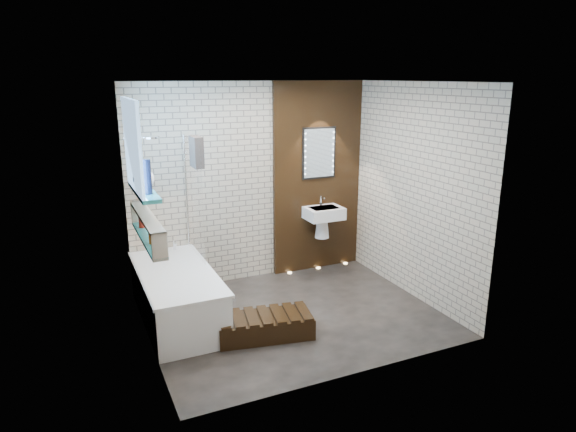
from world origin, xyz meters
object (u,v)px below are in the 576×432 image
bath_screen (194,198)px  led_mirror (319,153)px  washbasin (323,217)px  bathtub (177,296)px  walnut_step (265,326)px

bath_screen → led_mirror: size_ratio=2.00×
bath_screen → washbasin: (1.82, 0.18, -0.49)m
bathtub → walnut_step: bathtub is taller
bath_screen → led_mirror: 1.89m
bathtub → led_mirror: led_mirror is taller
led_mirror → bath_screen: bearing=-169.3°
walnut_step → bathtub: bearing=135.1°
bathtub → bath_screen: (0.35, 0.44, 0.99)m
bathtub → washbasin: bearing=16.0°
bath_screen → walnut_step: size_ratio=1.41×
washbasin → bathtub: bearing=-164.0°
bathtub → led_mirror: size_ratio=2.49×
bathtub → walnut_step: bearing=-44.9°
led_mirror → walnut_step: size_ratio=0.70×
bathtub → walnut_step: (0.75, -0.75, -0.18)m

